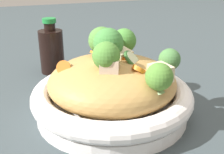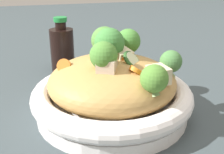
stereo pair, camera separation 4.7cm
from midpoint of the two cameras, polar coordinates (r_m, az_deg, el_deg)
The scene contains 8 objects.
ground_plane at distance 0.50m, azimuth -2.71°, elevation -7.49°, with size 3.00×3.00×0.00m, color #384346.
serving_bowl at distance 0.49m, azimuth -2.77°, elevation -4.61°, with size 0.28×0.28×0.06m.
noodle_heap at distance 0.47m, azimuth -2.84°, elevation -0.94°, with size 0.22×0.22×0.08m.
broccoli_florets at distance 0.47m, azimuth -1.15°, elevation 5.65°, with size 0.17×0.20×0.08m.
carrot_coins at distance 0.46m, azimuth -4.64°, elevation 3.37°, with size 0.13×0.12×0.03m.
zucchini_slices at distance 0.45m, azimuth -2.09°, elevation 3.53°, with size 0.09×0.06×0.03m.
chicken_chunks at distance 0.44m, azimuth 1.09°, elevation 2.36°, with size 0.11×0.11×0.04m.
soy_sauce_bottle at distance 0.69m, azimuth -14.24°, elevation 5.38°, with size 0.06×0.06×0.13m.
Camera 1 is at (-0.16, -0.41, 0.25)m, focal length 44.46 mm.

